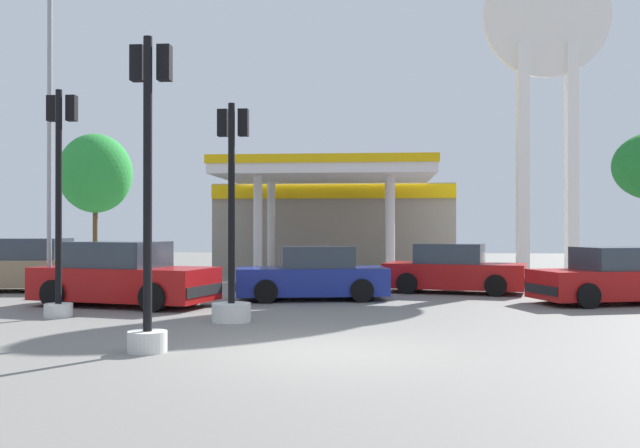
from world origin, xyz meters
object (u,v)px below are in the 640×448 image
Objects in this scene: car_0 at (312,275)px; tree_0 at (95,173)px; car_3 at (124,277)px; car_2 at (25,267)px; corner_streetlamp at (46,117)px; car_1 at (614,278)px; traffic_signal_1 at (232,259)px; station_pole_sign at (547,44)px; traffic_signal_2 at (149,224)px; tree_1 at (363,186)px; traffic_signal_0 at (60,220)px; car_4 at (454,270)px.

tree_0 is (-14.76, 21.11, 4.50)m from car_0.
car_2 is at bearing 139.88° from car_3.
car_1 is at bearing 7.85° from corner_streetlamp.
car_3 is at bearing -66.14° from tree_0.
car_0 is at bearing -11.80° from car_2.
station_pole_sign is at bearing 52.81° from traffic_signal_1.
car_3 is at bearing 113.32° from traffic_signal_2.
traffic_signal_2 is 0.89× the size of tree_1.
car_0 is 0.94× the size of traffic_signal_1.
tree_1 is (6.16, 23.31, 2.12)m from traffic_signal_0.
car_3 is (4.54, -3.82, -0.01)m from car_2.
station_pole_sign reaches higher than traffic_signal_0.
car_3 is at bearing -173.10° from car_1.
corner_streetlamp reaches higher than traffic_signal_0.
car_1 is at bearing -3.03° from car_0.
station_pole_sign is 17.95m from corner_streetlamp.
tree_1 reaches higher than car_1.
station_pole_sign is 2.73× the size of traffic_signal_2.
traffic_signal_1 is (-9.10, -4.25, 0.65)m from car_1.
tree_1 is (2.78, 27.46, 2.24)m from traffic_signal_2.
traffic_signal_0 is 0.63× the size of corner_streetlamp.
car_3 reaches higher than car_0.
traffic_signal_2 is at bearing -54.48° from car_2.
car_4 reaches higher than car_0.
car_1 is 0.91× the size of car_3.
car_4 is at bearing 2.30° from car_2.
traffic_signal_1 is at bearing -39.49° from car_3.
car_4 is at bearing 30.89° from car_0.
car_4 is 11.48m from traffic_signal_0.
tree_1 is at bearing 75.28° from car_3.
tree_0 is (-22.61, 21.52, 4.50)m from car_1.
tree_1 is at bearing 121.32° from station_pole_sign.
station_pole_sign is 1.70× the size of corner_streetlamp.
tree_0 is at bearing 117.67° from traffic_signal_1.
tree_0 is (-5.64, 19.20, 4.42)m from car_2.
traffic_signal_2 is (-9.68, -7.90, 1.35)m from car_1.
car_2 is (-16.97, 2.32, 0.08)m from car_1.
tree_1 is (5.53, 21.06, 3.53)m from car_3.
car_0 is at bearing 22.73° from car_3.
car_1 is at bearing 39.22° from traffic_signal_2.
station_pole_sign reaches higher than car_0.
traffic_signal_0 is 1.10× the size of traffic_signal_1.
traffic_signal_2 is at bearing -98.91° from traffic_signal_1.
traffic_signal_1 is at bearing -7.11° from traffic_signal_0.
traffic_signal_1 is at bearing -95.30° from tree_1.
tree_0 is (-10.18, 23.03, 4.43)m from car_3.
car_0 is at bearing 77.61° from traffic_signal_2.
tree_0 is at bearing 109.64° from corner_streetlamp.
car_0 is 8.62m from traffic_signal_2.
car_1 is 17.13m from car_2.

